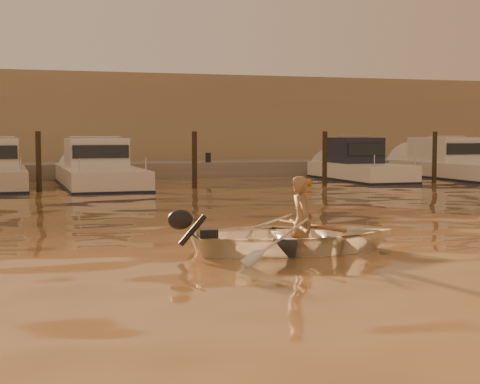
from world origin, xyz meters
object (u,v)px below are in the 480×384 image
object	(u,v)px
moored_boat_5	(457,164)
waterfront_building	(136,124)
moored_boat_2	(99,169)
dinghy	(296,237)
person	(302,223)
moored_boat_4	(360,165)

from	to	relation	value
moored_boat_5	waterfront_building	distance (m)	16.40
waterfront_building	moored_boat_2	bearing A→B (deg)	-106.59
dinghy	moored_boat_2	world-z (taller)	moored_boat_2
moored_boat_2	moored_boat_5	world-z (taller)	same
person	waterfront_building	world-z (taller)	waterfront_building
person	moored_boat_4	xyz separation A→B (m)	(9.33, 16.15, 0.16)
moored_boat_2	moored_boat_5	xyz separation A→B (m)	(15.31, 0.00, 0.00)
moored_boat_5	moored_boat_4	bearing A→B (deg)	180.00
dinghy	person	xyz separation A→B (m)	(0.10, -0.01, 0.24)
moored_boat_2	moored_boat_5	size ratio (longest dim) A/B	0.99
person	moored_boat_2	bearing A→B (deg)	9.71
moored_boat_2	moored_boat_4	distance (m)	10.67
person	moored_boat_4	bearing A→B (deg)	-25.05
moored_boat_5	dinghy	bearing A→B (deg)	-131.08
moored_boat_5	waterfront_building	world-z (taller)	waterfront_building
moored_boat_4	waterfront_building	world-z (taller)	waterfront_building
dinghy	waterfront_building	xyz separation A→B (m)	(2.04, 27.14, 2.17)
moored_boat_4	waterfront_building	xyz separation A→B (m)	(-7.39, 11.00, 1.77)
person	moored_boat_4	size ratio (longest dim) A/B	0.23
dinghy	moored_boat_5	bearing A→B (deg)	-36.12
person	moored_boat_5	bearing A→B (deg)	-35.90
moored_boat_5	waterfront_building	bearing A→B (deg)	137.56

